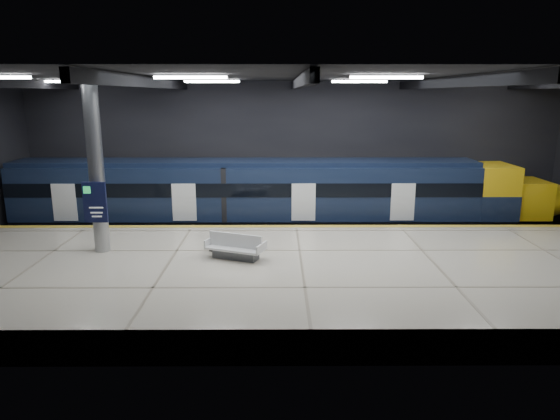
{
  "coord_description": "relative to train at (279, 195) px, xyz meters",
  "views": [
    {
      "loc": [
        -0.9,
        -20.39,
        7.31
      ],
      "look_at": [
        -0.79,
        1.5,
        2.2
      ],
      "focal_mm": 32.0,
      "sensor_mm": 36.0,
      "label": 1
    }
  ],
  "objects": [
    {
      "name": "platform",
      "position": [
        0.8,
        -8.0,
        -1.51
      ],
      "size": [
        30.0,
        11.0,
        1.1
      ],
      "primitive_type": "cube",
      "color": "beige",
      "rests_on": "ground"
    },
    {
      "name": "room_shell",
      "position": [
        0.79,
        -5.49,
        3.66
      ],
      "size": [
        30.1,
        16.1,
        8.05
      ],
      "color": "black",
      "rests_on": "ground"
    },
    {
      "name": "safety_strip",
      "position": [
        0.8,
        -2.75,
        -0.95
      ],
      "size": [
        30.0,
        0.4,
        0.01
      ],
      "primitive_type": "cube",
      "color": "gold",
      "rests_on": "platform"
    },
    {
      "name": "bicycle",
      "position": [
        -2.11,
        -6.58,
        -0.6
      ],
      "size": [
        1.03,
        1.44,
        0.72
      ],
      "primitive_type": "imported",
      "rotation": [
        0.0,
        0.0,
        0.45
      ],
      "color": "#99999E",
      "rests_on": "platform"
    },
    {
      "name": "bench",
      "position": [
        -1.72,
        -7.52,
        -0.61
      ],
      "size": [
        2.45,
        1.71,
        1.0
      ],
      "rotation": [
        0.0,
        0.0,
        -0.38
      ],
      "color": "#595B60",
      "rests_on": "platform"
    },
    {
      "name": "rails",
      "position": [
        0.8,
        0.0,
        -1.98
      ],
      "size": [
        30.0,
        1.52,
        0.16
      ],
      "color": "gray",
      "rests_on": "ground"
    },
    {
      "name": "pannier_bag",
      "position": [
        -2.71,
        -6.58,
        -0.78
      ],
      "size": [
        0.33,
        0.23,
        0.35
      ],
      "primitive_type": "cube",
      "rotation": [
        0.0,
        0.0,
        -0.17
      ],
      "color": "black",
      "rests_on": "platform"
    },
    {
      "name": "ground",
      "position": [
        0.8,
        -5.5,
        -2.06
      ],
      "size": [
        30.0,
        30.0,
        0.0
      ],
      "primitive_type": "plane",
      "color": "black",
      "rests_on": "ground"
    },
    {
      "name": "train",
      "position": [
        0.0,
        0.0,
        0.0
      ],
      "size": [
        29.4,
        2.84,
        3.79
      ],
      "color": "black",
      "rests_on": "ground"
    },
    {
      "name": "info_column",
      "position": [
        -7.2,
        -6.52,
        2.4
      ],
      "size": [
        0.9,
        0.78,
        6.9
      ],
      "color": "#9EA0A5",
      "rests_on": "platform"
    }
  ]
}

